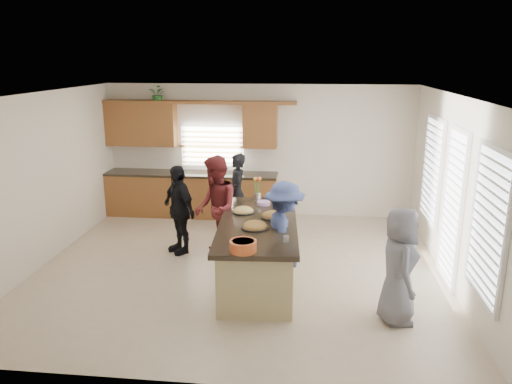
# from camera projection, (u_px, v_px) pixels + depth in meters

# --- Properties ---
(floor) EXTENTS (6.50, 6.50, 0.00)m
(floor) POSITION_uv_depth(u_px,v_px,m) (239.00, 268.00, 8.15)
(floor) COLOR beige
(floor) RESTS_ON ground
(room_shell) EXTENTS (6.52, 6.02, 2.81)m
(room_shell) POSITION_uv_depth(u_px,v_px,m) (238.00, 154.00, 7.65)
(room_shell) COLOR silver
(room_shell) RESTS_ON ground
(back_cabinetry) EXTENTS (4.08, 0.66, 2.46)m
(back_cabinetry) POSITION_uv_depth(u_px,v_px,m) (189.00, 174.00, 10.69)
(back_cabinetry) COLOR brown
(back_cabinetry) RESTS_ON ground
(right_wall_glazing) EXTENTS (0.06, 4.00, 2.25)m
(right_wall_glazing) POSITION_uv_depth(u_px,v_px,m) (454.00, 197.00, 7.33)
(right_wall_glazing) COLOR white
(right_wall_glazing) RESTS_ON ground
(island) EXTENTS (1.32, 2.77, 0.95)m
(island) POSITION_uv_depth(u_px,v_px,m) (258.00, 253.00, 7.61)
(island) COLOR tan
(island) RESTS_ON ground
(platter_front) EXTENTS (0.40, 0.40, 0.16)m
(platter_front) POSITION_uv_depth(u_px,v_px,m) (255.00, 227.00, 7.18)
(platter_front) COLOR black
(platter_front) RESTS_ON island
(platter_mid) EXTENTS (0.37, 0.37, 0.15)m
(platter_mid) POSITION_uv_depth(u_px,v_px,m) (273.00, 216.00, 7.65)
(platter_mid) COLOR black
(platter_mid) RESTS_ON island
(platter_back) EXTENTS (0.36, 0.36, 0.15)m
(platter_back) POSITION_uv_depth(u_px,v_px,m) (243.00, 211.00, 7.90)
(platter_back) COLOR black
(platter_back) RESTS_ON island
(salad_bowl) EXTENTS (0.35, 0.35, 0.14)m
(salad_bowl) POSITION_uv_depth(u_px,v_px,m) (243.00, 246.00, 6.31)
(salad_bowl) COLOR #C25123
(salad_bowl) RESTS_ON island
(clear_cup) EXTENTS (0.07, 0.07, 0.09)m
(clear_cup) POSITION_uv_depth(u_px,v_px,m) (286.00, 239.00, 6.64)
(clear_cup) COLOR white
(clear_cup) RESTS_ON island
(plate_stack) EXTENTS (0.22, 0.22, 0.05)m
(plate_stack) POSITION_uv_depth(u_px,v_px,m) (264.00, 203.00, 8.33)
(plate_stack) COLOR #CC99DE
(plate_stack) RESTS_ON island
(flower_vase) EXTENTS (0.14, 0.14, 0.44)m
(flower_vase) POSITION_uv_depth(u_px,v_px,m) (257.00, 189.00, 8.43)
(flower_vase) COLOR silver
(flower_vase) RESTS_ON island
(potted_plant) EXTENTS (0.43, 0.40, 0.38)m
(potted_plant) POSITION_uv_depth(u_px,v_px,m) (158.00, 94.00, 10.40)
(potted_plant) COLOR #2F762F
(potted_plant) RESTS_ON back_cabinetry
(woman_left_back) EXTENTS (0.53, 0.65, 1.55)m
(woman_left_back) POSITION_uv_depth(u_px,v_px,m) (237.00, 193.00, 9.72)
(woman_left_back) COLOR black
(woman_left_back) RESTS_ON ground
(woman_left_mid) EXTENTS (0.91, 1.03, 1.79)m
(woman_left_mid) POSITION_uv_depth(u_px,v_px,m) (216.00, 209.00, 8.29)
(woman_left_mid) COLOR maroon
(woman_left_mid) RESTS_ON ground
(woman_left_front) EXTENTS (0.92, 0.92, 1.57)m
(woman_left_front) POSITION_uv_depth(u_px,v_px,m) (179.00, 209.00, 8.65)
(woman_left_front) COLOR black
(woman_left_front) RESTS_ON ground
(woman_right_back) EXTENTS (0.86, 1.17, 1.61)m
(woman_right_back) POSITION_uv_depth(u_px,v_px,m) (284.00, 235.00, 7.34)
(woman_right_back) COLOR #39487E
(woman_right_back) RESTS_ON ground
(woman_right_front) EXTENTS (0.55, 0.79, 1.54)m
(woman_right_front) POSITION_uv_depth(u_px,v_px,m) (399.00, 266.00, 6.34)
(woman_right_front) COLOR slate
(woman_right_front) RESTS_ON ground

